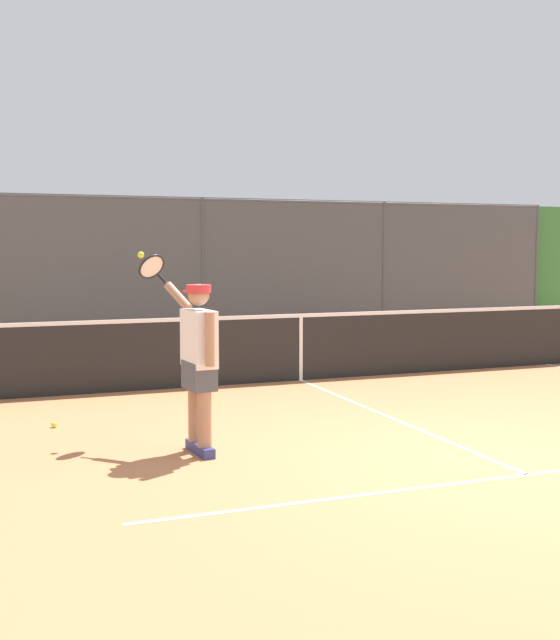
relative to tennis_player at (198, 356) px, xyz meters
The scene contains 6 objects.
ground_plane 2.87m from the tennis_player, 152.22° to the left, with size 60.00×60.00×0.00m, color #C67A4C.
court_line_markings 3.28m from the tennis_player, 139.59° to the left, with size 8.73×9.21×0.01m.
fence_backdrop 9.64m from the tennis_player, 104.45° to the right, with size 19.67×1.37×2.92m.
tennis_net 4.17m from the tennis_player, 125.39° to the right, with size 11.21×0.09×1.07m.
tennis_player is the anchor object (origin of this frame).
tennis_ball_by_sideline 2.13m from the tennis_player, 52.85° to the right, with size 0.07×0.07×0.07m, color #D6E042.
Camera 1 is at (4.23, 5.71, 1.91)m, focal length 44.15 mm.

